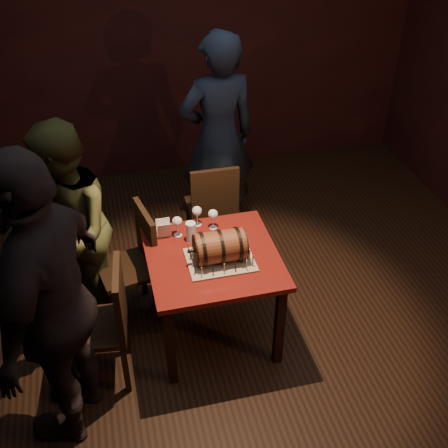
{
  "coord_description": "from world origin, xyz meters",
  "views": [
    {
      "loc": [
        -0.82,
        -2.95,
        3.19
      ],
      "look_at": [
        -0.08,
        0.05,
        0.95
      ],
      "focal_mm": 45.0,
      "sensor_mm": 36.0,
      "label": 1
    }
  ],
  "objects_px": {
    "pint_of_ale": "(191,232)",
    "chair_left_front": "(107,319)",
    "person_left_rear": "(68,231)",
    "barrel_cake": "(220,247)",
    "wine_glass_right": "(213,215)",
    "wine_glass_left": "(177,222)",
    "chair_left_rear": "(136,259)",
    "pub_table": "(213,268)",
    "chair_back": "(213,206)",
    "person_back": "(218,138)",
    "wine_glass_mid": "(197,212)",
    "person_left_front": "(53,305)"
  },
  "relations": [
    {
      "from": "chair_left_rear",
      "to": "chair_back",
      "type": "bearing_deg",
      "value": 37.68
    },
    {
      "from": "pub_table",
      "to": "barrel_cake",
      "type": "relative_size",
      "value": 2.28
    },
    {
      "from": "pint_of_ale",
      "to": "chair_left_rear",
      "type": "distance_m",
      "value": 0.53
    },
    {
      "from": "wine_glass_mid",
      "to": "wine_glass_right",
      "type": "height_order",
      "value": "same"
    },
    {
      "from": "pint_of_ale",
      "to": "pub_table",
      "type": "bearing_deg",
      "value": -61.31
    },
    {
      "from": "person_back",
      "to": "person_left_rear",
      "type": "relative_size",
      "value": 1.15
    },
    {
      "from": "chair_left_front",
      "to": "wine_glass_right",
      "type": "bearing_deg",
      "value": 31.72
    },
    {
      "from": "chair_left_rear",
      "to": "wine_glass_right",
      "type": "bearing_deg",
      "value": -5.93
    },
    {
      "from": "pub_table",
      "to": "chair_left_front",
      "type": "bearing_deg",
      "value": -164.76
    },
    {
      "from": "person_left_rear",
      "to": "person_left_front",
      "type": "relative_size",
      "value": 0.83
    },
    {
      "from": "wine_glass_mid",
      "to": "person_back",
      "type": "xyz_separation_m",
      "value": [
        0.38,
        0.95,
        0.07
      ]
    },
    {
      "from": "wine_glass_mid",
      "to": "pint_of_ale",
      "type": "bearing_deg",
      "value": -114.93
    },
    {
      "from": "wine_glass_right",
      "to": "person_back",
      "type": "height_order",
      "value": "person_back"
    },
    {
      "from": "barrel_cake",
      "to": "wine_glass_left",
      "type": "height_order",
      "value": "barrel_cake"
    },
    {
      "from": "wine_glass_mid",
      "to": "chair_left_rear",
      "type": "bearing_deg",
      "value": -179.16
    },
    {
      "from": "wine_glass_right",
      "to": "chair_left_rear",
      "type": "relative_size",
      "value": 0.17
    },
    {
      "from": "chair_back",
      "to": "barrel_cake",
      "type": "bearing_deg",
      "value": -99.8
    },
    {
      "from": "pub_table",
      "to": "person_back",
      "type": "bearing_deg",
      "value": 75.1
    },
    {
      "from": "wine_glass_left",
      "to": "wine_glass_mid",
      "type": "bearing_deg",
      "value": 30.29
    },
    {
      "from": "chair_left_rear",
      "to": "person_back",
      "type": "distance_m",
      "value": 1.35
    },
    {
      "from": "barrel_cake",
      "to": "chair_left_rear",
      "type": "height_order",
      "value": "barrel_cake"
    },
    {
      "from": "chair_left_front",
      "to": "chair_back",
      "type": "bearing_deg",
      "value": 49.43
    },
    {
      "from": "wine_glass_right",
      "to": "chair_back",
      "type": "relative_size",
      "value": 0.17
    },
    {
      "from": "wine_glass_left",
      "to": "pint_of_ale",
      "type": "height_order",
      "value": "wine_glass_left"
    },
    {
      "from": "pub_table",
      "to": "pint_of_ale",
      "type": "xyz_separation_m",
      "value": [
        -0.11,
        0.2,
        0.18
      ]
    },
    {
      "from": "chair_left_front",
      "to": "person_left_rear",
      "type": "distance_m",
      "value": 0.73
    },
    {
      "from": "barrel_cake",
      "to": "person_left_rear",
      "type": "relative_size",
      "value": 0.24
    },
    {
      "from": "barrel_cake",
      "to": "wine_glass_left",
      "type": "distance_m",
      "value": 0.42
    },
    {
      "from": "wine_glass_right",
      "to": "person_left_rear",
      "type": "relative_size",
      "value": 0.1
    },
    {
      "from": "wine_glass_left",
      "to": "chair_back",
      "type": "height_order",
      "value": "chair_back"
    },
    {
      "from": "barrel_cake",
      "to": "pint_of_ale",
      "type": "height_order",
      "value": "barrel_cake"
    },
    {
      "from": "person_left_rear",
      "to": "barrel_cake",
      "type": "bearing_deg",
      "value": 60.95
    },
    {
      "from": "barrel_cake",
      "to": "chair_left_rear",
      "type": "xyz_separation_m",
      "value": [
        -0.55,
        0.44,
        -0.35
      ]
    },
    {
      "from": "person_back",
      "to": "pub_table",
      "type": "bearing_deg",
      "value": 68.27
    },
    {
      "from": "pub_table",
      "to": "chair_back",
      "type": "height_order",
      "value": "chair_back"
    },
    {
      "from": "barrel_cake",
      "to": "chair_left_front",
      "type": "distance_m",
      "value": 0.88
    },
    {
      "from": "barrel_cake",
      "to": "wine_glass_right",
      "type": "xyz_separation_m",
      "value": [
        0.04,
        0.37,
        -0.0
      ]
    },
    {
      "from": "pint_of_ale",
      "to": "chair_left_front",
      "type": "bearing_deg",
      "value": -147.7
    },
    {
      "from": "wine_glass_right",
      "to": "chair_left_rear",
      "type": "distance_m",
      "value": 0.68
    },
    {
      "from": "barrel_cake",
      "to": "person_left_rear",
      "type": "xyz_separation_m",
      "value": [
        -0.99,
        0.5,
        -0.05
      ]
    },
    {
      "from": "wine_glass_left",
      "to": "chair_back",
      "type": "bearing_deg",
      "value": 58.06
    },
    {
      "from": "chair_left_rear",
      "to": "chair_left_front",
      "type": "xyz_separation_m",
      "value": [
        -0.25,
        -0.58,
        0.0
      ]
    },
    {
      "from": "wine_glass_right",
      "to": "person_left_front",
      "type": "height_order",
      "value": "person_left_front"
    },
    {
      "from": "pint_of_ale",
      "to": "chair_back",
      "type": "height_order",
      "value": "chair_back"
    },
    {
      "from": "chair_left_rear",
      "to": "chair_left_front",
      "type": "height_order",
      "value": "same"
    },
    {
      "from": "wine_glass_left",
      "to": "person_left_rear",
      "type": "xyz_separation_m",
      "value": [
        -0.76,
        0.15,
        -0.05
      ]
    },
    {
      "from": "person_back",
      "to": "chair_back",
      "type": "bearing_deg",
      "value": 63.25
    },
    {
      "from": "wine_glass_left",
      "to": "person_left_front",
      "type": "xyz_separation_m",
      "value": [
        -0.83,
        -0.78,
        0.12
      ]
    },
    {
      "from": "person_left_rear",
      "to": "person_left_front",
      "type": "xyz_separation_m",
      "value": [
        -0.07,
        -0.93,
        0.17
      ]
    },
    {
      "from": "pint_of_ale",
      "to": "chair_left_front",
      "type": "xyz_separation_m",
      "value": [
        -0.65,
        -0.41,
        -0.3
      ]
    }
  ]
}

